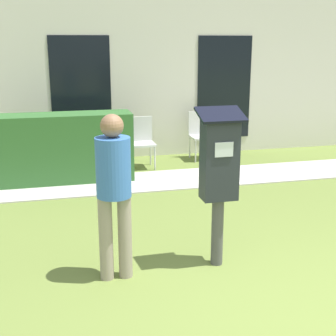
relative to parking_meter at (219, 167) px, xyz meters
name	(u,v)px	position (x,y,z in m)	size (l,w,h in m)	color
ground_plane	(314,326)	(0.39, -1.21, -1.02)	(40.00, 40.00, 0.00)	olive
sidewalk	(178,179)	(0.39, 2.98, -1.01)	(12.00, 1.10, 0.02)	beige
building_facade	(154,73)	(0.39, 4.84, 0.58)	(10.00, 0.26, 3.20)	silver
parking_meter	(219,167)	(0.00, 0.00, 0.00)	(0.44, 0.31, 1.59)	#4C4C4C
person_standing	(114,185)	(-1.03, -0.04, -0.09)	(0.32, 0.32, 1.58)	gray
outdoor_chair_left	(141,138)	(-0.04, 3.94, -0.49)	(0.44, 0.44, 0.90)	silver
outdoor_chair_middle	(201,131)	(1.19, 4.29, -0.49)	(0.44, 0.44, 0.90)	silver
hedge_row	(63,148)	(-1.42, 3.32, -0.47)	(2.19, 0.60, 1.10)	#33662D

